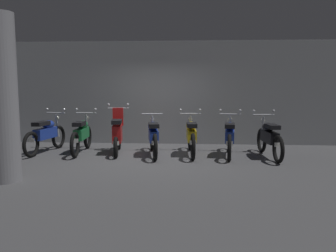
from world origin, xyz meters
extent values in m
plane|color=#4C4C4F|center=(0.00, 0.00, 0.00)|extent=(80.00, 80.00, 0.00)
cube|color=gray|center=(0.00, 2.19, 1.54)|extent=(16.00, 0.30, 3.08)
torus|color=black|center=(-2.79, 1.10, 0.33)|extent=(0.19, 0.66, 0.65)
torus|color=black|center=(-2.99, -0.18, 0.33)|extent=(0.19, 0.66, 0.65)
cube|color=#1E389E|center=(-2.89, 0.46, 0.52)|extent=(0.35, 0.86, 0.28)
ellipsoid|color=#1E389E|center=(-2.87, 0.61, 0.73)|extent=(0.33, 0.48, 0.22)
cube|color=black|center=(-2.92, 0.28, 0.80)|extent=(0.32, 0.55, 0.10)
cylinder|color=#B7BABF|center=(-2.81, 1.00, 1.02)|extent=(0.56, 0.12, 0.04)
sphere|color=#B7BABF|center=(-3.06, 1.04, 1.12)|extent=(0.07, 0.07, 0.07)
sphere|color=#B7BABF|center=(-2.55, 0.96, 1.12)|extent=(0.07, 0.07, 0.07)
cylinder|color=#B7BABF|center=(-2.80, 1.05, 0.65)|extent=(0.08, 0.17, 0.65)
sphere|color=silver|center=(-2.80, 1.05, 0.87)|extent=(0.12, 0.12, 0.12)
cube|color=white|center=(-2.99, -0.16, 0.43)|extent=(0.16, 0.04, 0.10)
torus|color=black|center=(-1.96, 1.13, 0.33)|extent=(0.12, 0.65, 0.65)
torus|color=black|center=(-1.89, -0.16, 0.33)|extent=(0.12, 0.65, 0.65)
cube|color=#197238|center=(-1.93, 0.48, 0.52)|extent=(0.26, 0.84, 0.28)
ellipsoid|color=#197238|center=(-1.94, 0.64, 0.73)|extent=(0.28, 0.45, 0.22)
cube|color=black|center=(-1.92, 0.30, 0.80)|extent=(0.27, 0.53, 0.10)
cylinder|color=#B7BABF|center=(-1.96, 1.03, 1.02)|extent=(0.56, 0.07, 0.04)
sphere|color=#B7BABF|center=(-2.22, 1.02, 1.12)|extent=(0.07, 0.07, 0.07)
sphere|color=#B7BABF|center=(-1.70, 1.04, 1.12)|extent=(0.07, 0.07, 0.07)
cylinder|color=#B7BABF|center=(-1.96, 1.08, 0.65)|extent=(0.06, 0.16, 0.65)
sphere|color=silver|center=(-1.96, 1.08, 0.87)|extent=(0.12, 0.12, 0.12)
cube|color=white|center=(-1.89, -0.14, 0.43)|extent=(0.16, 0.02, 0.10)
torus|color=black|center=(-1.04, 1.03, 0.27)|extent=(0.16, 0.54, 0.53)
torus|color=black|center=(-0.88, -0.11, 0.27)|extent=(0.16, 0.54, 0.53)
cube|color=red|center=(-0.96, 0.46, 0.54)|extent=(0.32, 0.76, 0.44)
cube|color=red|center=(-1.01, 0.80, 0.94)|extent=(0.29, 0.16, 0.48)
cube|color=black|center=(-0.94, 0.30, 0.85)|extent=(0.31, 0.55, 0.10)
cylinder|color=#B7BABF|center=(-1.03, 0.94, 1.16)|extent=(0.56, 0.11, 0.04)
sphere|color=#B7BABF|center=(-1.29, 0.90, 1.26)|extent=(0.07, 0.07, 0.07)
sphere|color=#B7BABF|center=(-0.77, 0.97, 1.26)|extent=(0.07, 0.07, 0.07)
cylinder|color=#B7BABF|center=(-1.04, 0.98, 0.69)|extent=(0.08, 0.15, 0.85)
sphere|color=silver|center=(-1.04, 0.98, 1.01)|extent=(0.12, 0.12, 0.12)
cube|color=white|center=(-0.89, -0.09, 0.36)|extent=(0.16, 0.03, 0.10)
torus|color=black|center=(-0.11, 0.93, 0.33)|extent=(0.20, 0.66, 0.65)
torus|color=black|center=(0.11, -0.35, 0.33)|extent=(0.20, 0.66, 0.65)
cube|color=#1E389E|center=(0.00, 0.29, 0.52)|extent=(0.35, 0.86, 0.28)
ellipsoid|color=#1E389E|center=(-0.03, 0.44, 0.73)|extent=(0.33, 0.48, 0.22)
cube|color=black|center=(0.03, 0.11, 0.80)|extent=(0.32, 0.55, 0.10)
cylinder|color=#B7BABF|center=(-0.09, 0.83, 1.02)|extent=(0.56, 0.13, 0.04)
cylinder|color=#B7BABF|center=(-0.10, 0.88, 0.65)|extent=(0.08, 0.17, 0.65)
sphere|color=silver|center=(-0.10, 0.88, 0.87)|extent=(0.12, 0.12, 0.12)
cube|color=white|center=(0.10, -0.33, 0.43)|extent=(0.16, 0.04, 0.10)
torus|color=black|center=(0.93, 1.05, 0.33)|extent=(0.13, 0.65, 0.65)
torus|color=black|center=(1.00, -0.25, 0.33)|extent=(0.13, 0.65, 0.65)
cube|color=gold|center=(0.96, 0.40, 0.52)|extent=(0.27, 0.84, 0.28)
ellipsoid|color=gold|center=(0.95, 0.56, 0.73)|extent=(0.28, 0.45, 0.22)
cube|color=black|center=(0.97, 0.22, 0.80)|extent=(0.27, 0.53, 0.10)
cylinder|color=#B7BABF|center=(0.93, 0.95, 1.02)|extent=(0.56, 0.07, 0.04)
sphere|color=#B7BABF|center=(0.67, 0.93, 1.12)|extent=(0.07, 0.07, 0.07)
sphere|color=#B7BABF|center=(1.19, 0.96, 1.12)|extent=(0.07, 0.07, 0.07)
cylinder|color=#B7BABF|center=(0.93, 1.00, 0.65)|extent=(0.06, 0.16, 0.65)
sphere|color=silver|center=(0.93, 1.00, 0.87)|extent=(0.12, 0.12, 0.12)
cube|color=white|center=(1.00, -0.22, 0.43)|extent=(0.16, 0.02, 0.10)
torus|color=black|center=(2.00, 0.99, 0.33)|extent=(0.16, 0.66, 0.65)
torus|color=black|center=(1.85, -0.30, 0.33)|extent=(0.16, 0.66, 0.65)
cube|color=#1E389E|center=(1.93, 0.34, 0.52)|extent=(0.31, 0.85, 0.28)
ellipsoid|color=#1E389E|center=(1.94, 0.50, 0.73)|extent=(0.31, 0.47, 0.22)
cube|color=black|center=(1.91, 0.16, 0.80)|extent=(0.30, 0.54, 0.10)
cylinder|color=#B7BABF|center=(1.99, 0.89, 1.02)|extent=(0.56, 0.10, 0.04)
sphere|color=#B7BABF|center=(1.73, 0.92, 1.12)|extent=(0.07, 0.07, 0.07)
sphere|color=#B7BABF|center=(2.25, 0.86, 1.12)|extent=(0.07, 0.07, 0.07)
cylinder|color=#B7BABF|center=(1.99, 0.94, 0.65)|extent=(0.07, 0.16, 0.65)
sphere|color=silver|center=(1.99, 0.94, 0.87)|extent=(0.12, 0.12, 0.12)
cube|color=white|center=(1.86, -0.28, 0.43)|extent=(0.16, 0.03, 0.10)
torus|color=black|center=(2.83, 0.86, 0.33)|extent=(0.15, 0.66, 0.65)
torus|color=black|center=(2.95, -0.43, 0.33)|extent=(0.15, 0.66, 0.65)
cube|color=black|center=(2.89, 0.21, 0.52)|extent=(0.30, 0.85, 0.28)
ellipsoid|color=black|center=(2.88, 0.37, 0.73)|extent=(0.30, 0.46, 0.22)
cube|color=black|center=(2.91, 0.03, 0.80)|extent=(0.29, 0.54, 0.10)
cylinder|color=#B7BABF|center=(2.84, 0.76, 1.02)|extent=(0.56, 0.09, 0.04)
sphere|color=#B7BABF|center=(2.58, 0.73, 1.12)|extent=(0.07, 0.07, 0.07)
sphere|color=#B7BABF|center=(3.10, 0.78, 1.12)|extent=(0.07, 0.07, 0.07)
cylinder|color=#B7BABF|center=(2.84, 0.81, 0.65)|extent=(0.07, 0.16, 0.65)
sphere|color=silver|center=(2.84, 0.81, 0.87)|extent=(0.12, 0.12, 0.12)
cube|color=white|center=(2.95, -0.41, 0.43)|extent=(0.16, 0.03, 0.10)
cylinder|color=gray|center=(-2.50, -2.26, 1.54)|extent=(0.54, 0.54, 3.08)
camera|label=1|loc=(0.94, -8.43, 1.81)|focal=37.28mm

